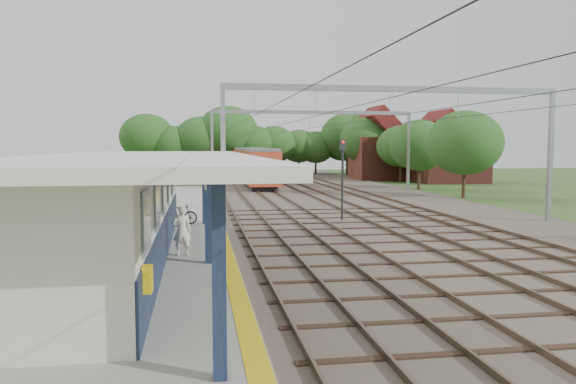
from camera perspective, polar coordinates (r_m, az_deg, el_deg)
ground at (r=13.92m, az=18.26°, el=-12.54°), size 160.00×160.00×0.00m
ballast_bed at (r=43.18m, az=4.54°, el=-0.60°), size 18.00×90.00×0.10m
platform at (r=26.09m, az=-11.93°, el=-3.95°), size 5.00×52.00×0.35m
yellow_stripe at (r=26.05m, az=-6.98°, el=-3.49°), size 0.45×52.00×0.01m
station_building at (r=19.06m, az=-17.17°, el=-1.58°), size 3.41×18.00×3.40m
canopy at (r=17.84m, az=-14.21°, el=3.21°), size 6.40×20.00×3.44m
rail_tracks at (r=42.65m, az=1.28°, el=-0.48°), size 11.80×88.00×0.15m
catenary_system at (r=38.29m, az=5.38°, el=6.90°), size 17.22×88.00×7.00m
tree_band at (r=69.62m, az=-0.88°, el=5.47°), size 31.72×30.88×8.82m
house_near at (r=63.86m, az=16.07°, el=3.61°), size 7.00×6.12×7.89m
house_far at (r=67.53m, az=10.05°, el=3.99°), size 8.00×6.12×8.66m
person at (r=19.33m, az=-10.72°, el=-3.88°), size 0.66×0.47×1.71m
bicycle at (r=26.97m, az=-10.95°, el=-2.20°), size 1.73×0.80×1.00m
train at (r=64.70m, az=-4.12°, el=2.98°), size 2.81×34.97×3.70m
signal_post at (r=29.76m, az=5.55°, el=2.20°), size 0.32×0.28×4.37m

